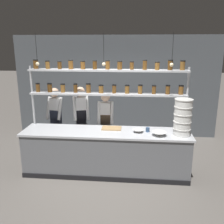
% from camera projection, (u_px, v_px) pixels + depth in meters
% --- Properties ---
extents(ground_plane, '(40.00, 40.00, 0.00)m').
position_uv_depth(ground_plane, '(106.00, 172.00, 5.28)').
color(ground_plane, '#5B5651').
extents(back_wall, '(5.80, 0.12, 2.87)m').
position_uv_depth(back_wall, '(115.00, 87.00, 7.18)').
color(back_wall, '#4C5156').
rests_on(back_wall, ground_plane).
extents(prep_counter, '(3.40, 0.76, 0.92)m').
position_uv_depth(prep_counter, '(106.00, 152.00, 5.16)').
color(prep_counter, slate).
rests_on(prep_counter, ground_plane).
extents(spice_shelf_unit, '(3.28, 0.28, 2.33)m').
position_uv_depth(spice_shelf_unit, '(108.00, 83.00, 5.11)').
color(spice_shelf_unit, '#B7BABF').
rests_on(spice_shelf_unit, ground_plane).
extents(chef_left, '(0.39, 0.32, 1.65)m').
position_uv_depth(chef_left, '(56.00, 117.00, 5.89)').
color(chef_left, black).
rests_on(chef_left, ground_plane).
extents(chef_center, '(0.42, 0.35, 1.70)m').
position_uv_depth(chef_center, '(81.00, 118.00, 5.77)').
color(chef_center, black).
rests_on(chef_center, ground_plane).
extents(chef_right, '(0.37, 0.29, 1.59)m').
position_uv_depth(chef_right, '(106.00, 122.00, 5.68)').
color(chef_right, black).
rests_on(chef_right, ground_plane).
extents(container_stack, '(0.34, 0.34, 0.71)m').
position_uv_depth(container_stack, '(183.00, 117.00, 4.73)').
color(container_stack, white).
rests_on(container_stack, prep_counter).
extents(cutting_board, '(0.40, 0.26, 0.02)m').
position_uv_depth(cutting_board, '(112.00, 128.00, 5.19)').
color(cutting_board, '#A88456').
rests_on(cutting_board, prep_counter).
extents(prep_bowl_near_left, '(0.29, 0.29, 0.08)m').
position_uv_depth(prep_bowl_near_left, '(159.00, 134.00, 4.78)').
color(prep_bowl_near_left, silver).
rests_on(prep_bowl_near_left, prep_counter).
extents(prep_bowl_center_front, '(0.22, 0.22, 0.06)m').
position_uv_depth(prep_bowl_center_front, '(138.00, 131.00, 4.97)').
color(prep_bowl_center_front, silver).
rests_on(prep_bowl_center_front, prep_counter).
extents(serving_cup_front, '(0.08, 0.08, 0.09)m').
position_uv_depth(serving_cup_front, '(148.00, 130.00, 4.99)').
color(serving_cup_front, '#334C70').
rests_on(serving_cup_front, prep_counter).
extents(pendant_light_row, '(2.62, 0.07, 0.60)m').
position_uv_depth(pendant_light_row, '(103.00, 63.00, 4.68)').
color(pendant_light_row, black).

